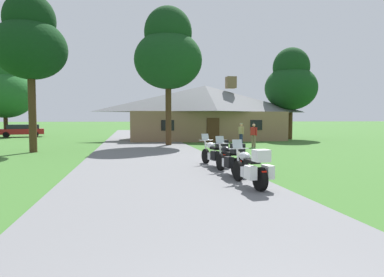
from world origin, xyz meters
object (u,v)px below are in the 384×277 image
Objects in this scene: tree_left_far at (5,87)px; tree_by_lodge_front at (168,52)px; motorcycle_black_second_in_row at (231,159)px; motorcycle_white_farthest_in_row at (216,153)px; motorcycle_silver_nearest_to_camera at (252,168)px; tree_right_of_lodge at (291,82)px; bystander_red_shirt_beside_signpost at (254,134)px; parked_red_suv_far_left at (22,130)px; tree_left_near at (30,41)px; bystander_tan_shirt_near_lodge at (241,133)px.

tree_by_lodge_front is at bearing -43.00° from tree_left_far.
motorcycle_white_farthest_in_row is at bearing 83.57° from motorcycle_black_second_in_row.
motorcycle_silver_nearest_to_camera is 0.23× the size of tree_right_of_lodge.
tree_by_lodge_front is 22.60m from tree_left_far.
motorcycle_white_farthest_in_row is at bearing -65.69° from bystander_red_shirt_beside_signpost.
bystander_red_shirt_beside_signpost is at bearing -130.53° from tree_right_of_lodge.
bystander_red_shirt_beside_signpost is at bearing -145.83° from parked_red_suv_far_left.
tree_left_near is (-9.11, 12.30, 5.99)m from motorcycle_silver_nearest_to_camera.
tree_right_of_lodge is at bearing -123.50° from parked_red_suv_far_left.
motorcycle_black_second_in_row is 1.24× the size of bystander_tan_shirt_near_lodge.
bystander_tan_shirt_near_lodge is 2.14m from bystander_red_shirt_beside_signpost.
parked_red_suv_far_left is at bearing 111.16° from motorcycle_silver_nearest_to_camera.
bystander_tan_shirt_near_lodge is at bearing 149.49° from bystander_red_shirt_beside_signpost.
motorcycle_white_farthest_in_row is at bearing -46.38° from bystander_tan_shirt_near_lodge.
tree_left_far reaches higher than tree_left_near.
parked_red_suv_far_left is at bearing -149.02° from bystander_tan_shirt_near_lodge.
motorcycle_silver_nearest_to_camera is at bearing -40.46° from bystander_tan_shirt_near_lodge.
bystander_red_shirt_beside_signpost reaches higher than parked_red_suv_far_left.
bystander_tan_shirt_near_lodge is 15.54m from tree_left_near.
tree_right_of_lodge is at bearing 108.20° from bystander_tan_shirt_near_lodge.
tree_by_lodge_front is at bearing 86.58° from motorcycle_silver_nearest_to_camera.
parked_red_suv_far_left reaches higher than motorcycle_black_second_in_row.
tree_left_far is (-29.46, 9.48, -0.17)m from tree_right_of_lodge.
motorcycle_black_second_in_row is 12.20m from bystander_red_shirt_beside_signpost.
tree_left_near is at bearing -158.68° from tree_by_lodge_front.
tree_left_near is (-9.16, 8.14, 5.99)m from motorcycle_white_farthest_in_row.
motorcycle_white_farthest_in_row is 0.20× the size of tree_by_lodge_front.
motorcycle_black_second_in_row is 0.23× the size of tree_right_of_lodge.
motorcycle_black_second_in_row is 1.01× the size of motorcycle_white_farthest_in_row.
tree_by_lodge_front is at bearing -149.02° from bystander_red_shirt_beside_signpost.
tree_left_far reaches higher than tree_right_of_lodge.
tree_left_near is 9.21m from tree_by_lodge_front.
motorcycle_white_farthest_in_row is 30.45m from parked_red_suv_far_left.
tree_left_near is at bearing -122.28° from bystander_red_shirt_beside_signpost.
tree_right_of_lodge is at bearing 51.04° from motorcycle_black_second_in_row.
tree_by_lodge_front is (-5.59, 0.36, 6.00)m from bystander_tan_shirt_near_lodge.
motorcycle_white_farthest_in_row is at bearing -87.07° from tree_by_lodge_front.
bystander_tan_shirt_near_lodge is 1.01× the size of bystander_red_shirt_beside_signpost.
motorcycle_black_second_in_row is 0.42× the size of parked_red_suv_far_left.
tree_right_of_lodge is at bearing 103.79° from bystander_red_shirt_beside_signpost.
bystander_tan_shirt_near_lodge reaches higher than motorcycle_silver_nearest_to_camera.
tree_right_of_lodge is at bearing 42.57° from motorcycle_white_farthest_in_row.
motorcycle_white_farthest_in_row is 0.22× the size of tree_left_near.
parked_red_suv_far_left is at bearing 162.09° from tree_right_of_lodge.
motorcycle_silver_nearest_to_camera is 25.39m from tree_right_of_lodge.
motorcycle_white_farthest_in_row is 0.21× the size of tree_left_far.
bystander_tan_shirt_near_lodge is 0.19× the size of tree_right_of_lodge.
motorcycle_silver_nearest_to_camera is 1.24× the size of bystander_tan_shirt_near_lodge.
tree_by_lodge_front is (-0.59, 13.52, 6.34)m from motorcycle_black_second_in_row.
tree_left_far is (-7.92, 18.73, -1.07)m from tree_left_near.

